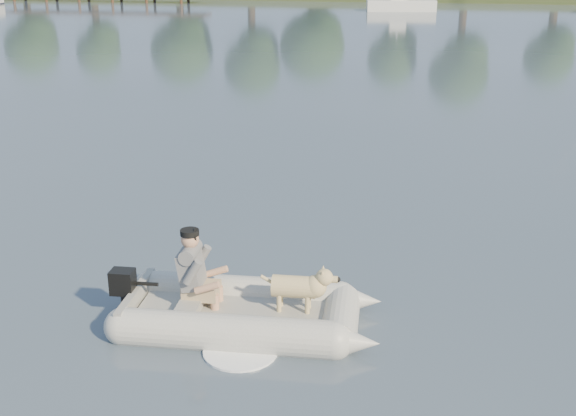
# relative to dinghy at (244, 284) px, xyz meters

# --- Properties ---
(water) EXTENTS (160.00, 160.00, 0.00)m
(water) POSITION_rel_dinghy_xyz_m (0.15, -0.32, -0.50)
(water) COLOR slate
(water) RESTS_ON ground
(dinghy) EXTENTS (4.14, 2.86, 1.21)m
(dinghy) POSITION_rel_dinghy_xyz_m (0.00, 0.00, 0.00)
(dinghy) COLOR #A5A6A0
(dinghy) RESTS_ON water
(man) EXTENTS (0.66, 0.58, 0.93)m
(man) POSITION_rel_dinghy_xyz_m (-0.60, 0.00, 0.17)
(man) COLOR slate
(man) RESTS_ON dinghy
(dog) EXTENTS (0.82, 0.34, 0.53)m
(dog) POSITION_rel_dinghy_xyz_m (0.55, 0.08, -0.06)
(dog) COLOR tan
(dog) RESTS_ON dinghy
(outboard_motor) EXTENTS (0.37, 0.27, 0.68)m
(outboard_motor) POSITION_rel_dinghy_xyz_m (-1.43, -0.10, -0.24)
(outboard_motor) COLOR black
(outboard_motor) RESTS_ON dinghy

